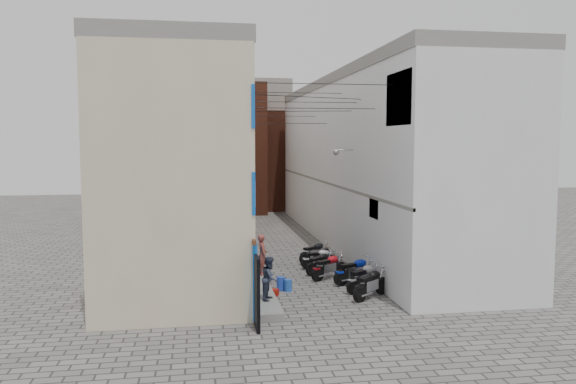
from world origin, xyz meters
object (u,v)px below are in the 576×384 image
person_b (270,278)px  red_crate (273,292)px  motorcycle_g (315,251)px  motorcycle_e (321,262)px  motorcycle_c (356,269)px  water_jug_near (288,285)px  motorcycle_b (365,276)px  person_a (262,255)px  motorcycle_a (371,282)px  motorcycle_d (329,265)px  water_jug_far (281,283)px  motorcycle_f (320,257)px

person_b → red_crate: (0.30, 1.34, -0.87)m
motorcycle_g → person_b: bearing=-55.3°
motorcycle_e → person_b: bearing=-68.5°
motorcycle_c → motorcycle_g: size_ratio=1.08×
motorcycle_g → water_jug_near: motorcycle_g is taller
motorcycle_c → motorcycle_e: (-0.98, 1.92, -0.08)m
motorcycle_b → red_crate: motorcycle_b is taller
motorcycle_b → person_a: (-3.60, 2.10, 0.50)m
person_a → water_jug_near: 2.08m
motorcycle_a → motorcycle_d: size_ratio=1.05×
motorcycle_a → water_jug_near: size_ratio=4.46×
motorcycle_c → motorcycle_d: (-0.83, 0.96, -0.02)m
water_jug_near → motorcycle_e: bearing=55.3°
motorcycle_c → water_jug_far: (-3.03, -0.48, -0.33)m
water_jug_near → water_jug_far: (-0.24, 0.22, 0.03)m
motorcycle_a → person_b: person_b is taller
motorcycle_e → motorcycle_g: (0.21, 2.10, 0.04)m
motorcycle_c → motorcycle_e: size_ratio=1.17×
water_jug_near → motorcycle_c: bearing=14.1°
motorcycle_f → water_jug_far: bearing=-43.4°
red_crate → person_b: bearing=-102.7°
motorcycle_c → water_jug_near: 2.91m
motorcycle_d → motorcycle_e: bearing=155.3°
motorcycle_d → motorcycle_e: size_ratio=1.12×
motorcycle_g → person_b: (-2.94, -6.52, 0.44)m
motorcycle_e → motorcycle_a: bearing=-23.2°
motorcycle_a → motorcycle_g: size_ratio=1.09×
motorcycle_d → person_b: size_ratio=1.32×
motorcycle_d → motorcycle_f: 1.89m
motorcycle_g → person_b: 7.17m
motorcycle_d → red_crate: bearing=-83.9°
motorcycle_e → water_jug_near: size_ratio=3.82×
motorcycle_a → person_a: (-3.54, 3.08, 0.48)m
water_jug_near → red_crate: (-0.61, -0.46, -0.11)m
motorcycle_d → person_b: (-2.88, -3.46, 0.42)m
motorcycle_b → person_b: (-3.75, -1.44, 0.41)m
motorcycle_a → motorcycle_c: motorcycle_a is taller
motorcycle_e → motorcycle_f: motorcycle_e is taller
motorcycle_a → motorcycle_c: (0.02, 2.04, -0.00)m
motorcycle_c → motorcycle_b: bearing=-18.9°
motorcycle_d → motorcycle_f: motorcycle_d is taller
motorcycle_g → water_jug_far: 5.04m
motorcycle_e → motorcycle_c: bearing=-9.8°
motorcycle_b → red_crate: size_ratio=5.37×
person_b → motorcycle_a: bearing=-61.6°
motorcycle_f → water_jug_near: bearing=-38.9°
motorcycle_f → water_jug_near: motorcycle_f is taller
motorcycle_c → red_crate: size_ratio=5.48×
motorcycle_e → motorcycle_b: bearing=-17.9°
motorcycle_a → motorcycle_e: size_ratio=1.17×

